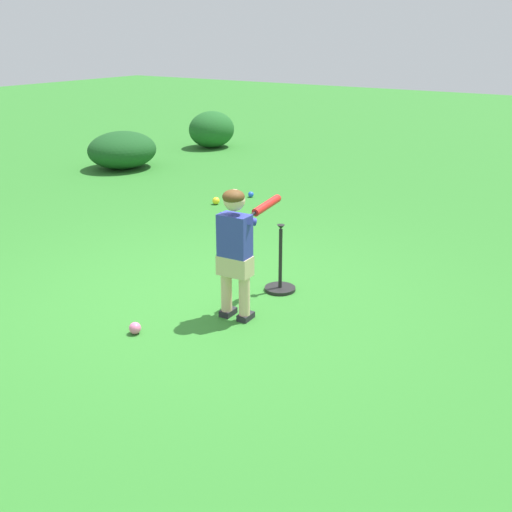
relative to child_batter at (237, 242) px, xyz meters
The scene contains 8 objects.
ground_plane 0.84m from the child_batter, 162.87° to the left, with size 40.00×40.00×0.00m, color #2D7528.
child_batter is the anchor object (origin of this frame).
play_ball_center_lawn 3.60m from the child_batter, 130.14° to the left, with size 0.10×0.10×0.10m, color yellow.
play_ball_behind_batter 3.96m from the child_batter, 122.70° to the left, with size 0.08×0.08×0.08m, color blue.
play_ball_far_right 1.04m from the child_batter, 124.70° to the right, with size 0.09×0.09×0.09m, color pink.
batting_tee 0.86m from the child_batter, 90.32° to the left, with size 0.28×0.28×0.62m.
shrub_left_background 7.89m from the child_batter, 129.12° to the left, with size 0.84×0.97×0.71m, color #1E5B23.
shrub_right_background 6.24m from the child_batter, 143.52° to the left, with size 1.08×1.19×0.62m, color #194C1E.
Camera 1 is at (3.27, -4.01, 2.24)m, focal length 44.52 mm.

